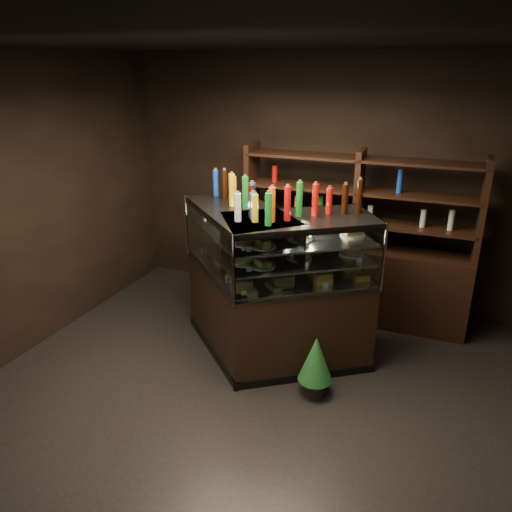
{
  "coord_description": "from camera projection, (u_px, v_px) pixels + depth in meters",
  "views": [
    {
      "loc": [
        1.5,
        -3.34,
        2.87
      ],
      "look_at": [
        -0.17,
        0.69,
        1.17
      ],
      "focal_mm": 35.0,
      "sensor_mm": 36.0,
      "label": 1
    }
  ],
  "objects": [
    {
      "name": "back_shelving",
      "position": [
        353.0,
        270.0,
        5.82
      ],
      "size": [
        2.6,
        0.48,
        2.0
      ],
      "rotation": [
        0.0,
        0.0,
        0.02
      ],
      "color": "black",
      "rests_on": "ground"
    },
    {
      "name": "bottles_top",
      "position": [
        270.0,
        198.0,
        4.65
      ],
      "size": [
        1.58,
        0.86,
        0.3
      ],
      "color": "yellow",
      "rests_on": "display_case"
    },
    {
      "name": "food_display",
      "position": [
        269.0,
        250.0,
        4.83
      ],
      "size": [
        1.76,
        1.0,
        0.47
      ],
      "color": "#BE9644",
      "rests_on": "display_case"
    },
    {
      "name": "room_shell",
      "position": [
        241.0,
        195.0,
        3.74
      ],
      "size": [
        5.02,
        5.02,
        3.01
      ],
      "color": "black",
      "rests_on": "ground"
    },
    {
      "name": "display_case",
      "position": [
        268.0,
        310.0,
        5.07
      ],
      "size": [
        2.17,
        1.5,
        1.55
      ],
      "rotation": [
        0.0,
        0.0,
        -0.08
      ],
      "color": "black",
      "rests_on": "ground"
    },
    {
      "name": "ground",
      "position": [
        244.0,
        407.0,
        4.45
      ],
      "size": [
        5.0,
        5.0,
        0.0
      ],
      "primitive_type": "plane",
      "color": "black",
      "rests_on": "ground"
    },
    {
      "name": "potted_conifer",
      "position": [
        316.0,
        358.0,
        4.49
      ],
      "size": [
        0.31,
        0.31,
        0.67
      ],
      "rotation": [
        0.0,
        0.0,
        -0.23
      ],
      "color": "black",
      "rests_on": "ground"
    }
  ]
}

